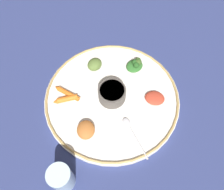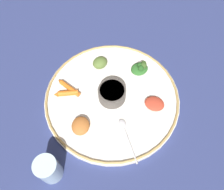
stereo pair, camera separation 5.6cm
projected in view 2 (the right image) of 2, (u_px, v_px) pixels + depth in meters
The scene contains 12 objects.
ground_plane at pixel (112, 99), 0.81m from camera, with size 2.40×2.40×0.00m, color navy.
platter at pixel (112, 98), 0.80m from camera, with size 0.46×0.46×0.02m, color white.
platter_rim at pixel (112, 97), 0.79m from camera, with size 0.45×0.45×0.01m, color tan.
center_bowl at pixel (112, 93), 0.77m from camera, with size 0.09×0.09×0.05m.
spoon at pixel (126, 133), 0.73m from camera, with size 0.07×0.14×0.01m.
greens_pile at pixel (140, 68), 0.83m from camera, with size 0.08×0.08×0.04m.
carrot_near_spoon at pixel (69, 87), 0.80m from camera, with size 0.09×0.07×0.02m.
carrot_outer at pixel (66, 94), 0.79m from camera, with size 0.08×0.03×0.02m.
mound_chickpea at pixel (81, 126), 0.73m from camera, with size 0.06×0.06×0.03m, color #B2662D.
mound_collards at pixel (100, 63), 0.84m from camera, with size 0.05×0.05×0.03m, color #567033.
mound_berbere_red at pixel (154, 104), 0.77m from camera, with size 0.07×0.05×0.02m, color #B73D28.
drinking_glass at pixel (49, 170), 0.65m from camera, with size 0.06×0.06×0.10m.
Camera 2 is at (-0.03, 0.38, 0.71)m, focal length 37.47 mm.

